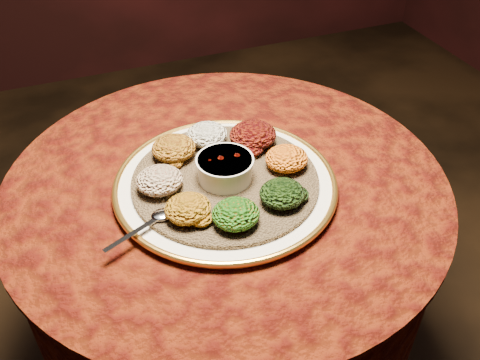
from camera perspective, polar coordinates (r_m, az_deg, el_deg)
name	(u,v)px	position (r m, az deg, el deg)	size (l,w,h in m)	color
table	(227,237)	(1.28, -1.41, -6.13)	(0.96, 0.96, 0.73)	black
platter	(225,184)	(1.12, -1.57, -0.43)	(0.56, 0.56, 0.02)	silver
injera	(225,180)	(1.11, -1.58, 0.00)	(0.39, 0.39, 0.01)	olive
stew_bowl	(225,167)	(1.09, -1.62, 1.37)	(0.12, 0.12, 0.05)	silver
spoon	(158,217)	(1.02, -8.69, -3.97)	(0.15, 0.08, 0.01)	silver
portion_ayib	(207,134)	(1.20, -3.55, 4.87)	(0.09, 0.09, 0.04)	silver
portion_kitfo	(253,135)	(1.19, 1.38, 4.82)	(0.11, 0.10, 0.05)	black
portion_tikil	(287,158)	(1.13, 4.99, 2.30)	(0.09, 0.09, 0.04)	orange
portion_gomen	(282,193)	(1.04, 4.51, -1.44)	(0.09, 0.09, 0.04)	black
portion_mixveg	(236,214)	(1.00, -0.46, -3.65)	(0.09, 0.09, 0.04)	#AE490B
portion_kik	(188,208)	(1.01, -5.58, -3.03)	(0.09, 0.09, 0.04)	#A5620E
portion_timatim	(160,180)	(1.08, -8.57, -0.03)	(0.09, 0.09, 0.05)	maroon
portion_shiro	(174,148)	(1.17, -7.08, 3.40)	(0.10, 0.09, 0.05)	#9E6813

